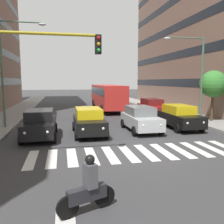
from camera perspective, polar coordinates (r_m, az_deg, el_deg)
ground_plane at (r=12.00m, az=5.98°, el=-9.56°), size 180.00×180.00×0.00m
building_left_block_0 at (r=36.86m, az=21.11°, el=22.03°), size 10.54×24.55×26.27m
crosswalk_markings at (r=12.00m, az=5.98°, el=-9.54°), size 10.35×2.80×0.01m
car_0 at (r=18.43m, az=15.63°, el=-1.04°), size 2.02×4.44×1.72m
car_1 at (r=16.96m, az=6.75°, el=-1.52°), size 2.02×4.44×1.72m
car_2 at (r=15.84m, az=-5.50°, el=-2.14°), size 2.02×4.44×1.72m
car_3 at (r=15.45m, az=-16.70°, el=-2.65°), size 2.02×4.44×1.72m
car_row2_0 at (r=24.46m, az=9.46°, el=1.13°), size 2.02×4.44×1.72m
bus_behind_traffic at (r=29.00m, az=-1.11°, el=4.11°), size 2.78×10.50×3.00m
motorcycle_with_rider at (r=6.71m, az=-5.69°, el=-17.65°), size 1.62×0.71×1.57m
traffic_light_gantry at (r=10.11m, az=-21.75°, el=8.28°), size 4.83×0.36×5.50m
street_lamp_left at (r=20.80m, az=19.11°, el=9.51°), size 3.47×0.28×6.84m
street_lamp_right at (r=18.90m, az=-23.13°, el=10.76°), size 3.24×0.28×7.61m
street_tree_1 at (r=21.82m, az=22.80°, el=6.08°), size 2.23×2.23×4.21m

